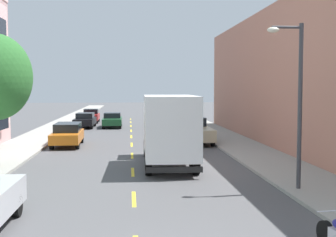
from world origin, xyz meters
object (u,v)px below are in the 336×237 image
object	(u,v)px
parked_sedan_white	(166,112)
parked_sedan_black	(85,120)
parked_sedan_navy	(182,124)
moving_forest_sedan	(112,120)
parked_suv_teal	(174,115)
parked_hatchback_red	(91,116)
parked_pickup_champagne	(195,131)
parked_wagon_orange	(68,134)
street_lamp	(296,92)
delivery_box_truck	(169,126)

from	to	relation	value
parked_sedan_white	parked_sedan_black	size ratio (longest dim) A/B	0.99
parked_sedan_navy	moving_forest_sedan	world-z (taller)	same
parked_suv_teal	parked_hatchback_red	bearing A→B (deg)	158.11
parked_pickup_champagne	moving_forest_sedan	size ratio (longest dim) A/B	1.18
parked_sedan_navy	parked_pickup_champagne	size ratio (longest dim) A/B	0.85
parked_wagon_orange	parked_hatchback_red	world-z (taller)	same
street_lamp	parked_suv_teal	xyz separation A→B (m)	(-1.44, 30.74, -2.71)
parked_hatchback_red	parked_sedan_black	bearing A→B (deg)	-90.18
parked_sedan_white	parked_suv_teal	distance (m)	9.71
delivery_box_truck	parked_sedan_black	size ratio (longest dim) A/B	1.66
street_lamp	moving_forest_sedan	bearing A→B (deg)	105.43
parked_wagon_orange	parked_pickup_champagne	size ratio (longest dim) A/B	0.89
parked_wagon_orange	delivery_box_truck	bearing A→B (deg)	-53.72
parked_hatchback_red	parked_pickup_champagne	world-z (taller)	parked_pickup_champagne
parked_sedan_white	parked_hatchback_red	xyz separation A→B (m)	(-8.84, -6.13, 0.01)
parked_sedan_white	street_lamp	bearing A→B (deg)	-87.87
parked_suv_teal	parked_hatchback_red	xyz separation A→B (m)	(-8.90, 3.58, -0.23)
parked_hatchback_red	parked_sedan_black	xyz separation A→B (m)	(-0.02, -6.43, -0.01)
parked_hatchback_red	moving_forest_sedan	xyz separation A→B (m)	(2.61, -6.30, -0.01)
street_lamp	parked_suv_teal	size ratio (longest dim) A/B	1.26
parked_sedan_navy	parked_sedan_white	world-z (taller)	same
parked_wagon_orange	moving_forest_sedan	size ratio (longest dim) A/B	1.05
parked_wagon_orange	parked_suv_teal	world-z (taller)	parked_suv_teal
parked_sedan_navy	parked_suv_teal	bearing A→B (deg)	89.24
parked_sedan_navy	moving_forest_sedan	size ratio (longest dim) A/B	1.00
parked_pickup_champagne	parked_sedan_white	bearing A→B (deg)	89.98
parked_wagon_orange	parked_hatchback_red	size ratio (longest dim) A/B	1.18
parked_suv_teal	parked_sedan_black	distance (m)	9.37
delivery_box_truck	parked_sedan_navy	size ratio (longest dim) A/B	1.67
street_lamp	parked_hatchback_red	world-z (taller)	street_lamp
parked_sedan_white	parked_hatchback_red	world-z (taller)	parked_hatchback_red
parked_pickup_champagne	moving_forest_sedan	world-z (taller)	parked_pickup_champagne
street_lamp	moving_forest_sedan	distance (m)	29.21
parked_sedan_navy	parked_sedan_black	bearing A→B (deg)	146.79
parked_pickup_champagne	parked_sedan_black	xyz separation A→B (m)	(-8.85, 12.77, -0.08)
street_lamp	parked_sedan_black	world-z (taller)	street_lamp
parked_pickup_champagne	street_lamp	bearing A→B (deg)	-84.28
parked_hatchback_red	moving_forest_sedan	bearing A→B (deg)	-67.49
parked_suv_teal	moving_forest_sedan	xyz separation A→B (m)	(-6.29, -2.72, -0.24)
street_lamp	parked_wagon_orange	world-z (taller)	street_lamp
parked_suv_teal	moving_forest_sedan	bearing A→B (deg)	-156.62
delivery_box_truck	moving_forest_sedan	bearing A→B (deg)	99.27
parked_suv_teal	parked_sedan_black	world-z (taller)	parked_suv_teal
street_lamp	moving_forest_sedan	world-z (taller)	street_lamp
parked_sedan_black	parked_suv_teal	bearing A→B (deg)	17.74
parked_sedan_white	parked_suv_teal	size ratio (longest dim) A/B	0.94
parked_sedan_white	parked_pickup_champagne	size ratio (longest dim) A/B	0.85
parked_suv_teal	parked_pickup_champagne	world-z (taller)	parked_suv_teal
street_lamp	parked_pickup_champagne	xyz separation A→B (m)	(-1.51, 15.11, -2.87)
parked_sedan_navy	parked_pickup_champagne	bearing A→B (deg)	-89.67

